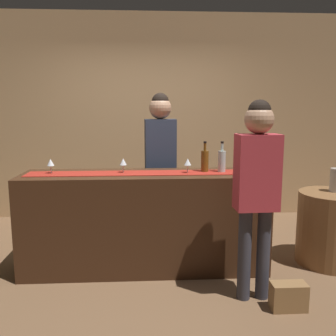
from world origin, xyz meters
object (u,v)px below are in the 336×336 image
object	(u,v)px
wine_glass_far_end	(123,162)
customer_sipping	(257,180)
round_side_table	(331,228)
vase_on_side_table	(336,180)
wine_glass_mid_counter	(51,163)
wine_bottle_amber	(205,161)
handbag	(288,296)
wine_bottle_clear	(222,161)
wine_glass_near_customer	(188,162)
bartender	(160,153)

from	to	relation	value
wine_glass_far_end	customer_sipping	xyz separation A→B (m)	(1.11, -0.68, -0.05)
round_side_table	vase_on_side_table	distance (m)	0.49
wine_glass_mid_counter	customer_sipping	bearing A→B (deg)	-20.62
wine_bottle_amber	wine_glass_far_end	xyz separation A→B (m)	(-0.80, -0.01, -0.01)
wine_bottle_amber	vase_on_side_table	bearing A→B (deg)	1.19
wine_bottle_amber	handbag	size ratio (longest dim) A/B	1.08
wine_bottle_clear	customer_sipping	distance (m)	0.69
wine_glass_near_customer	round_side_table	distance (m)	1.65
wine_glass_near_customer	customer_sipping	xyz separation A→B (m)	(0.49, -0.63, -0.05)
customer_sipping	round_side_table	world-z (taller)	customer_sipping
round_side_table	handbag	distance (m)	1.19
wine_glass_far_end	customer_sipping	size ratio (longest dim) A/B	0.09
bartender	wine_bottle_amber	bearing A→B (deg)	123.46
wine_glass_far_end	round_side_table	xyz separation A→B (m)	(2.11, -0.01, -0.70)
wine_glass_mid_counter	vase_on_side_table	distance (m)	2.85
wine_glass_near_customer	wine_glass_far_end	size ratio (longest dim) A/B	1.00
wine_glass_near_customer	bartender	world-z (taller)	bartender
wine_glass_near_customer	wine_bottle_amber	bearing A→B (deg)	18.58
handbag	wine_bottle_amber	bearing A→B (deg)	121.47
bartender	vase_on_side_table	size ratio (longest dim) A/B	7.28
wine_bottle_amber	wine_glass_near_customer	xyz separation A→B (m)	(-0.17, -0.06, -0.01)
wine_glass_mid_counter	wine_glass_far_end	world-z (taller)	same
handbag	vase_on_side_table	bearing A→B (deg)	48.48
wine_glass_mid_counter	round_side_table	distance (m)	2.89
bartender	wine_glass_near_customer	bearing A→B (deg)	107.79
customer_sipping	handbag	distance (m)	0.96
vase_on_side_table	wine_glass_mid_counter	bearing A→B (deg)	-179.11
round_side_table	vase_on_side_table	world-z (taller)	vase_on_side_table
bartender	wine_glass_mid_counter	bearing A→B (deg)	23.36
wine_bottle_clear	bartender	size ratio (longest dim) A/B	0.17
wine_glass_near_customer	vase_on_side_table	xyz separation A→B (m)	(1.53, 0.09, -0.21)
bartender	wine_glass_far_end	bearing A→B (deg)	51.32
wine_glass_near_customer	vase_on_side_table	bearing A→B (deg)	3.25
wine_glass_mid_counter	round_side_table	world-z (taller)	wine_glass_mid_counter
wine_bottle_amber	wine_glass_mid_counter	xyz separation A→B (m)	(-1.48, -0.02, -0.01)
wine_glass_far_end	vase_on_side_table	size ratio (longest dim) A/B	0.60
handbag	wine_bottle_clear	bearing A→B (deg)	113.79
wine_glass_near_customer	bartender	size ratio (longest dim) A/B	0.08
wine_glass_far_end	vase_on_side_table	xyz separation A→B (m)	(2.15, 0.04, -0.21)
vase_on_side_table	handbag	size ratio (longest dim) A/B	0.86
customer_sipping	bartender	bearing A→B (deg)	118.45
wine_bottle_clear	wine_glass_mid_counter	xyz separation A→B (m)	(-1.65, 0.01, -0.01)
wine_bottle_clear	wine_glass_far_end	world-z (taller)	wine_bottle_clear
vase_on_side_table	handbag	xyz separation A→B (m)	(-0.81, -0.92, -0.75)
wine_glass_near_customer	round_side_table	world-z (taller)	wine_glass_near_customer
wine_bottle_clear	handbag	bearing A→B (deg)	-66.21
wine_glass_far_end	wine_glass_near_customer	bearing A→B (deg)	-4.33
bartender	customer_sipping	bearing A→B (deg)	116.50
wine_glass_mid_counter	bartender	distance (m)	1.20
wine_glass_mid_counter	wine_bottle_amber	bearing A→B (deg)	0.60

